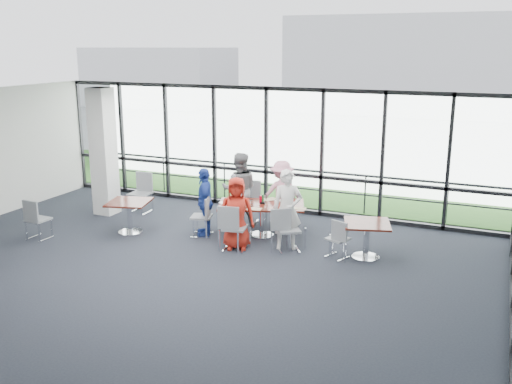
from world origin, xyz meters
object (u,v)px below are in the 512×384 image
at_px(diner_near_right, 287,210).
at_px(chair_spare_lb, 140,194).
at_px(side_table_right, 367,228).
at_px(diner_far_right, 282,193).
at_px(chair_main_fl, 247,203).
at_px(main_table, 261,209).
at_px(chair_main_fr, 280,207).
at_px(chair_main_nr, 289,230).
at_px(chair_spare_la, 38,219).
at_px(diner_far_left, 240,189).
at_px(diner_near_left, 236,213).
at_px(structural_column, 103,152).
at_px(side_table_left, 129,206).
at_px(chair_spare_r, 338,239).
at_px(chair_main_nl, 235,228).
at_px(diner_end, 205,202).
at_px(chair_main_end, 201,217).

bearing_deg(diner_near_right, chair_spare_lb, 146.75).
xyz_separation_m(side_table_right, diner_far_right, (-2.37, 1.38, 0.15)).
distance_m(diner_far_right, chair_main_fl, 0.89).
xyz_separation_m(main_table, chair_main_fr, (0.06, 1.02, -0.19)).
bearing_deg(chair_main_fr, chair_main_nr, 81.77).
distance_m(chair_spare_la, chair_spare_lb, 2.77).
bearing_deg(chair_spare_la, chair_spare_lb, 74.04).
bearing_deg(side_table_right, chair_main_fl, 159.34).
relative_size(main_table, diner_far_left, 1.21).
bearing_deg(chair_spare_la, diner_near_left, 18.29).
xyz_separation_m(diner_near_right, chair_main_nr, (0.09, -0.13, -0.39)).
distance_m(structural_column, side_table_left, 2.08).
bearing_deg(chair_main_fl, chair_main_nr, 132.12).
bearing_deg(chair_spare_r, main_table, -175.66).
height_order(diner_far_left, chair_main_nr, diner_far_left).
bearing_deg(chair_spare_r, chair_main_nl, -146.51).
bearing_deg(side_table_left, diner_end, 19.76).
relative_size(side_table_left, chair_spare_r, 1.38).
bearing_deg(diner_far_right, chair_spare_la, 6.35).
xyz_separation_m(diner_end, chair_spare_lb, (-2.38, 0.86, -0.28)).
bearing_deg(diner_far_left, chair_main_end, 46.57).
xyz_separation_m(chair_main_end, chair_spare_lb, (-2.35, 0.99, 0.04)).
distance_m(diner_far_left, chair_spare_lb, 2.83).
bearing_deg(side_table_left, chair_spare_r, 4.29).
relative_size(side_table_left, chair_spare_la, 1.22).
height_order(diner_near_right, chair_spare_lb, diner_near_right).
height_order(diner_near_left, chair_main_end, diner_near_left).
height_order(side_table_right, chair_spare_la, chair_spare_la).
bearing_deg(chair_main_nr, chair_main_fl, 105.10).
relative_size(diner_end, chair_spare_lb, 1.55).
bearing_deg(chair_spare_lb, chair_main_fl, -177.13).
distance_m(diner_far_left, diner_far_right, 1.01).
bearing_deg(chair_main_fr, side_table_right, 114.49).
height_order(diner_near_left, chair_main_fr, diner_near_left).
distance_m(side_table_left, chair_spare_r, 4.84).
distance_m(diner_end, chair_main_end, 0.35).
relative_size(structural_column, main_table, 1.49).
bearing_deg(chair_main_nl, diner_near_right, 17.08).
bearing_deg(main_table, diner_end, 178.20).
distance_m(diner_far_left, chair_main_fr, 1.08).
bearing_deg(diner_near_left, chair_main_end, 135.12).
bearing_deg(chair_spare_la, diner_far_left, 38.85).
relative_size(chair_main_nr, chair_main_fl, 0.93).
distance_m(diner_near_right, diner_far_left, 1.93).
bearing_deg(chair_main_nl, chair_spare_la, -176.36).
bearing_deg(main_table, side_table_left, 178.90).
distance_m(chair_main_fr, chair_spare_r, 2.52).
distance_m(side_table_right, chair_spare_la, 7.17).
relative_size(side_table_right, chair_spare_la, 1.23).
height_order(structural_column, chair_main_fr, structural_column).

